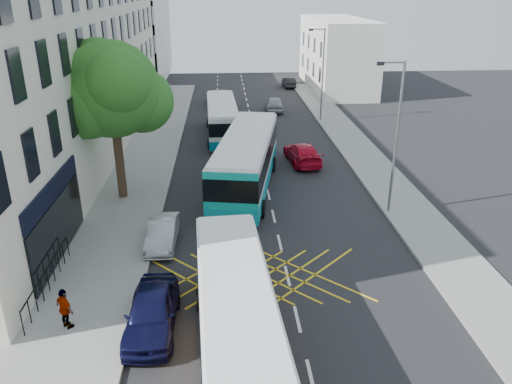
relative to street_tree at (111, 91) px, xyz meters
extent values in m
plane|color=black|center=(8.51, -14.97, -6.29)|extent=(120.00, 120.00, 0.00)
cube|color=gray|center=(0.01, 0.03, -6.22)|extent=(5.00, 70.00, 0.15)
cube|color=gray|center=(16.01, 0.03, -6.22)|extent=(3.00, 70.00, 0.15)
cube|color=beige|center=(-5.49, 9.53, 0.21)|extent=(8.00, 45.00, 13.00)
cube|color=black|center=(-1.44, -6.97, -2.89)|extent=(0.12, 7.00, 0.90)
cube|color=black|center=(-1.44, -6.97, -4.69)|extent=(0.12, 7.00, 2.60)
cube|color=silver|center=(-5.49, 40.03, -1.29)|extent=(8.00, 20.00, 10.00)
cube|color=silver|center=(19.51, 33.03, -2.29)|extent=(6.00, 18.00, 8.00)
cylinder|color=#382619|center=(0.01, 0.03, -3.94)|extent=(0.50, 0.50, 4.40)
sphere|color=#2A5A19|center=(0.01, 0.03, 0.06)|extent=(5.20, 5.20, 5.20)
sphere|color=#2A5A19|center=(1.41, 0.83, -0.74)|extent=(3.60, 3.60, 3.60)
sphere|color=#2A5A19|center=(-1.19, -0.57, -0.54)|extent=(3.80, 3.80, 3.80)
sphere|color=#2A5A19|center=(0.61, -1.27, 0.66)|extent=(3.40, 3.40, 3.40)
sphere|color=#2A5A19|center=(-0.79, 1.13, 1.06)|extent=(3.20, 3.20, 3.20)
cylinder|color=slate|center=(14.81, -2.97, -2.14)|extent=(0.14, 0.14, 8.00)
cylinder|color=slate|center=(14.21, -2.97, 1.76)|extent=(1.20, 0.10, 0.10)
cube|color=black|center=(13.61, -2.97, 1.71)|extent=(0.35, 0.15, 0.18)
cylinder|color=slate|center=(14.81, 17.03, -2.14)|extent=(0.14, 0.14, 8.00)
cylinder|color=slate|center=(14.21, 17.03, 1.76)|extent=(1.20, 0.10, 0.10)
cube|color=black|center=(13.61, 17.03, 1.71)|extent=(0.35, 0.15, 0.18)
cube|color=silver|center=(6.20, -13.81, -4.75)|extent=(2.92, 10.27, 2.44)
cube|color=silver|center=(6.20, -13.81, -3.48)|extent=(2.72, 10.05, 0.11)
cube|color=black|center=(6.20, -13.81, -4.40)|extent=(2.98, 10.33, 1.01)
cube|color=orange|center=(6.20, -13.81, -5.60)|extent=(2.97, 10.32, 0.69)
cylinder|color=black|center=(4.88, -11.12, -5.88)|extent=(0.31, 0.84, 0.83)
cylinder|color=black|center=(7.18, -10.98, -5.88)|extent=(0.31, 0.84, 0.83)
cube|color=silver|center=(7.26, 1.14, -4.48)|extent=(4.77, 12.18, 2.86)
cube|color=silver|center=(7.26, 1.14, -3.00)|extent=(4.52, 11.91, 0.13)
cube|color=black|center=(7.26, 1.14, -4.08)|extent=(4.84, 12.25, 1.19)
cube|color=#0C929A|center=(7.26, 1.14, -5.48)|extent=(4.83, 12.24, 0.81)
cube|color=#0DA495|center=(6.21, -4.68, -4.45)|extent=(2.72, 0.59, 2.70)
cube|color=#FF0C0C|center=(5.12, -4.50, -5.21)|extent=(0.26, 0.10, 0.25)
cube|color=#FF0C0C|center=(7.29, -4.89, -5.21)|extent=(0.26, 0.10, 0.25)
cylinder|color=black|center=(6.50, 4.57, -5.81)|extent=(0.47, 1.01, 0.97)
cylinder|color=black|center=(9.16, 4.09, -5.81)|extent=(0.47, 1.01, 0.97)
cylinder|color=black|center=(5.22, -2.56, -5.81)|extent=(0.47, 1.01, 0.97)
cylinder|color=black|center=(7.88, -3.04, -5.81)|extent=(0.47, 1.01, 0.97)
cube|color=silver|center=(5.84, 12.69, -4.77)|extent=(2.62, 10.07, 2.41)
cube|color=silver|center=(5.84, 12.69, -3.52)|extent=(2.44, 9.86, 0.11)
cube|color=black|center=(5.84, 12.69, -4.43)|extent=(2.69, 10.13, 1.00)
cube|color=#0D7DA1|center=(5.84, 12.69, -5.61)|extent=(2.68, 10.12, 0.68)
cube|color=white|center=(6.02, 7.72, -4.75)|extent=(2.31, 0.18, 2.27)
cube|color=#FF0C0C|center=(5.13, 7.68, -5.38)|extent=(0.25, 0.07, 0.25)
cube|color=#FF0C0C|center=(6.91, 7.74, -5.38)|extent=(0.25, 0.07, 0.25)
cylinder|color=black|center=(4.61, 15.37, -5.88)|extent=(0.28, 0.83, 0.82)
cylinder|color=black|center=(6.88, 15.45, -5.88)|extent=(0.28, 0.83, 0.82)
cylinder|color=black|center=(4.83, 9.29, -5.88)|extent=(0.28, 0.83, 0.82)
cylinder|color=black|center=(7.10, 9.37, -5.88)|extent=(0.28, 0.83, 0.82)
cylinder|color=slate|center=(6.59, -16.14, -5.23)|extent=(0.60, 0.18, 0.04)
sphere|color=#99999E|center=(6.73, -16.73, -4.52)|extent=(0.30, 0.30, 0.30)
imported|color=black|center=(3.23, -12.19, -5.55)|extent=(1.79, 4.35, 1.48)
imported|color=#A0A3A8|center=(2.91, -5.78, -5.68)|extent=(1.36, 3.75, 1.23)
imported|color=#B9071F|center=(11.39, 5.65, -5.60)|extent=(2.38, 4.93, 1.39)
imported|color=#404348|center=(5.77, 24.09, -5.54)|extent=(3.00, 5.62, 1.50)
imported|color=#9B9DA2|center=(11.01, 21.35, -5.58)|extent=(1.89, 4.25, 1.42)
imported|color=black|center=(14.01, 33.64, -5.69)|extent=(1.40, 3.70, 1.21)
imported|color=gray|center=(0.19, -12.09, -5.35)|extent=(0.95, 0.90, 1.58)
camera|label=1|loc=(5.95, -27.17, 5.19)|focal=35.00mm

